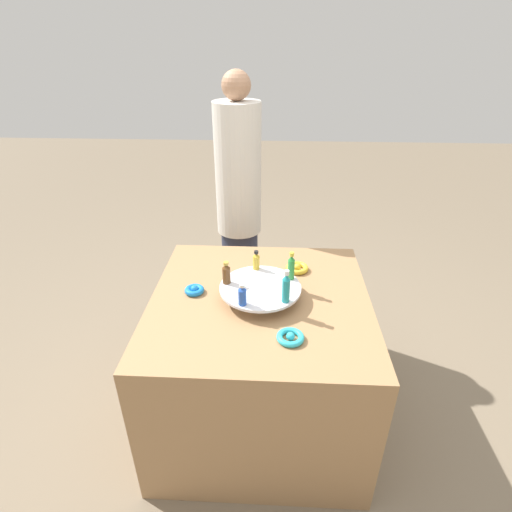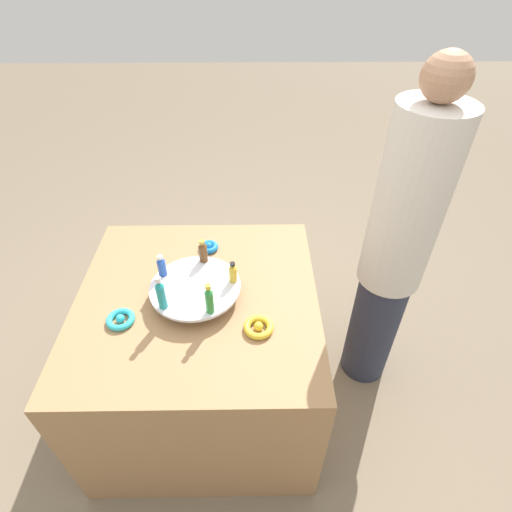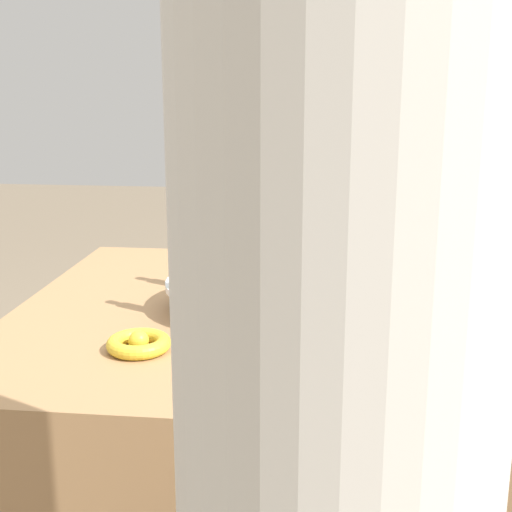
# 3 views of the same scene
# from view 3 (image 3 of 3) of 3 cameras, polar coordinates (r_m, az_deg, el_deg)

# --- Properties ---
(party_table) EXTENTS (0.94, 0.94, 0.71)m
(party_table) POSITION_cam_3_polar(r_m,az_deg,el_deg) (1.56, -0.14, -16.71)
(party_table) COLOR #9E754C
(party_table) RESTS_ON ground_plane
(display_stand) EXTENTS (0.35, 0.35, 0.06)m
(display_stand) POSITION_cam_3_polar(r_m,az_deg,el_deg) (1.40, -0.15, -2.73)
(display_stand) COLOR silver
(display_stand) RESTS_ON party_table
(bottle_teal) EXTENTS (0.03, 0.03, 0.14)m
(bottle_teal) POSITION_cam_3_polar(r_m,az_deg,el_deg) (1.49, -3.71, 1.70)
(bottle_teal) COLOR teal
(bottle_teal) RESTS_ON display_stand
(bottle_green) EXTENTS (0.03, 0.03, 0.13)m
(bottle_green) POSITION_cam_3_polar(r_m,az_deg,el_deg) (1.33, -6.04, -0.12)
(bottle_green) COLOR #288438
(bottle_green) RESTS_ON display_stand
(bottle_gold) EXTENTS (0.03, 0.03, 0.09)m
(bottle_gold) POSITION_cam_3_polar(r_m,az_deg,el_deg) (1.24, 0.20, -2.00)
(bottle_gold) COLOR gold
(bottle_gold) RESTS_ON display_stand
(bottle_brown) EXTENTS (0.03, 0.03, 0.10)m
(bottle_brown) POSITION_cam_3_polar(r_m,az_deg,el_deg) (1.35, 5.86, -0.48)
(bottle_brown) COLOR brown
(bottle_brown) RESTS_ON display_stand
(bottle_blue) EXTENTS (0.03, 0.03, 0.09)m
(bottle_blue) POSITION_cam_3_polar(r_m,az_deg,el_deg) (1.50, 2.89, 0.94)
(bottle_blue) COLOR #234CAD
(bottle_blue) RESTS_ON display_stand
(ribbon_bow_blue) EXTENTS (0.09, 0.09, 0.03)m
(ribbon_bow_blue) POSITION_cam_3_polar(r_m,az_deg,el_deg) (1.38, 11.80, -4.42)
(ribbon_bow_blue) COLOR blue
(ribbon_bow_blue) RESTS_ON party_table
(ribbon_bow_teal) EXTENTS (0.10, 0.10, 0.03)m
(ribbon_bow_teal) POSITION_cam_3_polar(r_m,az_deg,el_deg) (1.67, -3.29, -0.84)
(ribbon_bow_teal) COLOR #2DB7CC
(ribbon_bow_teal) RESTS_ON party_table
(ribbon_bow_gold) EXTENTS (0.11, 0.11, 0.03)m
(ribbon_bow_gold) POSITION_cam_3_polar(r_m,az_deg,el_deg) (1.22, -9.36, -6.90)
(ribbon_bow_gold) COLOR gold
(ribbon_bow_gold) RESTS_ON party_table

